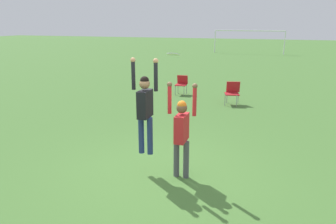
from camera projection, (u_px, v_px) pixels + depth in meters
ground_plane at (158, 172)px, 7.10m from camera, size 120.00×120.00×0.00m
person_jumping at (145, 105)px, 6.73m from camera, size 0.59×0.45×2.03m
person_defending at (182, 129)px, 6.61m from camera, size 0.62×0.47×2.01m
frisbee at (173, 54)px, 6.20m from camera, size 0.26×0.25×0.08m
camping_chair_0 at (182, 83)px, 14.64m from camera, size 0.51×0.54×0.84m
camping_chair_2 at (232, 91)px, 12.85m from camera, size 0.65×0.70×0.89m
soccer_goal at (249, 35)px, 33.42m from camera, size 7.10×0.10×2.35m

